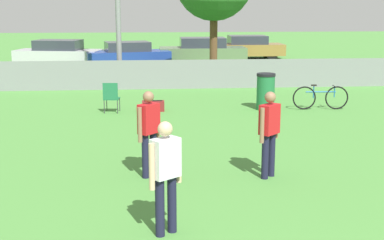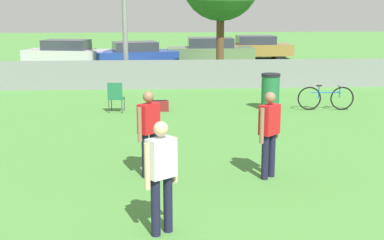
% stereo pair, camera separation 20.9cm
% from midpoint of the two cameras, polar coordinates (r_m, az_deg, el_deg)
% --- Properties ---
extents(fence_backline, '(22.67, 0.07, 1.21)m').
position_cam_midpoint_polar(fence_backline, '(20.37, 2.64, 4.91)').
color(fence_backline, gray).
rests_on(fence_backline, ground_plane).
extents(player_defender_red, '(0.43, 0.44, 1.61)m').
position_cam_midpoint_polar(player_defender_red, '(9.83, -4.02, -0.86)').
color(player_defender_red, '#191933').
rests_on(player_defender_red, ground_plane).
extents(player_thrower_red, '(0.43, 0.43, 1.61)m').
position_cam_midpoint_polar(player_thrower_red, '(9.82, 8.84, -0.98)').
color(player_thrower_red, '#191933').
rests_on(player_thrower_red, ground_plane).
extents(player_receiver_white, '(0.46, 0.41, 1.61)m').
position_cam_midpoint_polar(player_receiver_white, '(7.34, -2.47, -5.40)').
color(player_receiver_white, '#191933').
rests_on(player_receiver_white, ground_plane).
extents(folding_chair_sideline, '(0.49, 0.49, 0.91)m').
position_cam_midpoint_polar(folding_chair_sideline, '(15.94, -7.77, 2.59)').
color(folding_chair_sideline, '#333338').
rests_on(folding_chair_sideline, ground_plane).
extents(bicycle_sideline, '(1.71, 0.44, 0.77)m').
position_cam_midpoint_polar(bicycle_sideline, '(16.71, 14.43, 2.29)').
color(bicycle_sideline, black).
rests_on(bicycle_sideline, ground_plane).
extents(trash_bin, '(0.57, 0.57, 1.11)m').
position_cam_midpoint_polar(trash_bin, '(16.35, 8.72, 3.00)').
color(trash_bin, '#1E6638').
rests_on(trash_bin, ground_plane).
extents(gear_bag_sideline, '(0.66, 0.36, 0.32)m').
position_cam_midpoint_polar(gear_bag_sideline, '(16.13, -3.31, 1.52)').
color(gear_bag_sideline, maroon).
rests_on(gear_bag_sideline, ground_plane).
extents(parked_car_silver, '(4.56, 2.51, 1.36)m').
position_cam_midpoint_polar(parked_car_silver, '(28.53, -13.00, 6.93)').
color(parked_car_silver, black).
rests_on(parked_car_silver, ground_plane).
extents(parked_car_blue, '(4.44, 2.52, 1.29)m').
position_cam_midpoint_polar(parked_car_blue, '(27.62, -5.85, 6.95)').
color(parked_car_blue, black).
rests_on(parked_car_blue, ground_plane).
extents(parked_car_olive, '(4.60, 1.81, 1.40)m').
position_cam_midpoint_polar(parked_car_olive, '(28.94, 2.17, 7.35)').
color(parked_car_olive, black).
rests_on(parked_car_olive, ground_plane).
extents(parked_car_tan, '(4.18, 1.85, 1.36)m').
position_cam_midpoint_polar(parked_car_tan, '(31.84, 6.98, 7.70)').
color(parked_car_tan, black).
rests_on(parked_car_tan, ground_plane).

